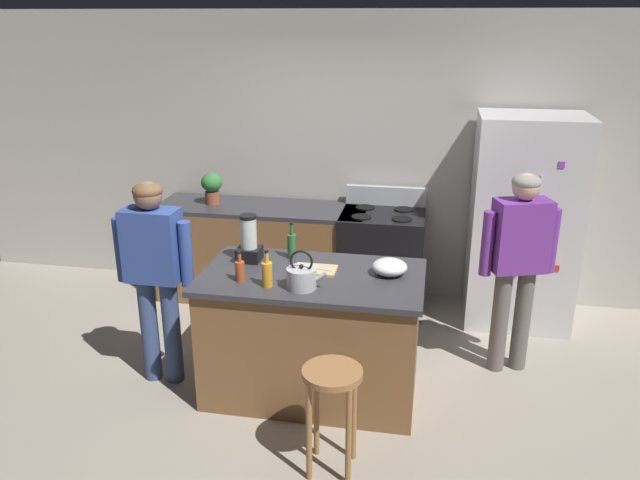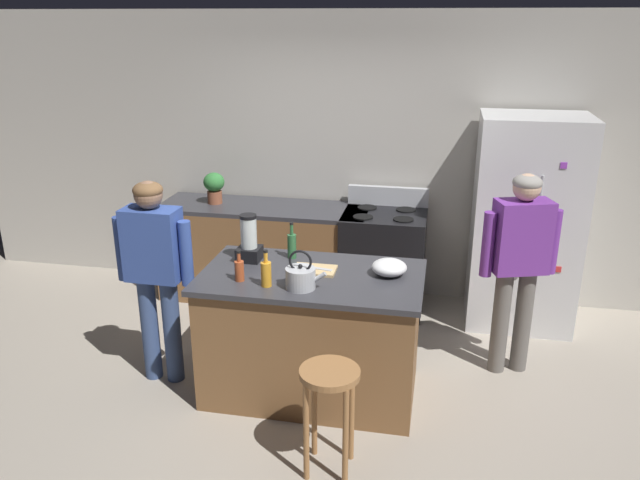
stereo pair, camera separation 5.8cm
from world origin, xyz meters
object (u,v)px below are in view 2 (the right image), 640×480
bar_stool (330,393)px  cutting_board (315,270)px  stove_range (383,260)px  person_by_sink_right (519,256)px  bottle_cooking_sauce (239,270)px  refrigerator (526,223)px  blender_appliance (249,241)px  tea_kettle (301,277)px  person_by_island_left (155,264)px  bottle_olive_oil (292,245)px  kitchen_island (312,334)px  bottle_soda (266,273)px  potted_plant (214,186)px  mixing_bowl (389,267)px  chef_knife (317,268)px

bar_stool → cutting_board: size_ratio=2.31×
stove_range → cutting_board: (-0.35, -1.46, 0.47)m
stove_range → cutting_board: bearing=-103.5°
person_by_sink_right → bottle_cooking_sauce: person_by_sink_right is taller
refrigerator → blender_appliance: bearing=-147.8°
blender_appliance → bottle_cooking_sauce: bearing=-82.7°
tea_kettle → person_by_island_left: bearing=170.5°
bottle_olive_oil → tea_kettle: size_ratio=1.00×
kitchen_island → bottle_olive_oil: size_ratio=5.64×
bar_stool → bottle_soda: bearing=133.3°
bottle_soda → potted_plant: bearing=119.7°
kitchen_island → mixing_bowl: bearing=10.9°
stove_range → bar_stool: (-0.08, -2.34, 0.06)m
potted_plant → bottle_cooking_sauce: potted_plant is taller
chef_knife → mixing_bowl: bearing=15.1°
cutting_board → bottle_olive_oil: bearing=134.4°
person_by_island_left → blender_appliance: size_ratio=4.46×
mixing_bowl → tea_kettle: bearing=-148.2°
tea_kettle → bottle_olive_oil: bearing=109.7°
bottle_olive_oil → refrigerator: bearing=34.0°
stove_range → person_by_island_left: (-1.51, -1.58, 0.47)m
refrigerator → mixing_bowl: 1.75m
kitchen_island → bottle_cooking_sauce: (-0.46, -0.20, 0.54)m
bar_stool → bottle_soda: bottle_soda is taller
refrigerator → bottle_olive_oil: refrigerator is taller
kitchen_island → tea_kettle: tea_kettle is taller
kitchen_island → potted_plant: bearing=129.6°
kitchen_island → mixing_bowl: (0.53, 0.10, 0.52)m
kitchen_island → tea_kettle: size_ratio=5.65×
bottle_cooking_sauce → cutting_board: bearing=29.4°
potted_plant → chef_knife: size_ratio=1.36×
blender_appliance → bottle_cooking_sauce: size_ratio=1.62×
bottle_olive_oil → tea_kettle: (0.19, -0.53, -0.02)m
bottle_soda → refrigerator: bearing=43.5°
refrigerator → mixing_bowl: refrigerator is taller
stove_range → potted_plant: (-1.64, 0.03, 0.63)m
cutting_board → person_by_island_left: bearing=-174.4°
person_by_sink_right → tea_kettle: size_ratio=5.74×
tea_kettle → bar_stool: bearing=-62.4°
refrigerator → tea_kettle: size_ratio=6.78×
tea_kettle → refrigerator: bearing=47.2°
bottle_cooking_sauce → bar_stool: bearing=-40.0°
person_by_sink_right → bar_stool: size_ratio=2.28×
stove_range → bottle_cooking_sauce: size_ratio=5.16×
bar_stool → mixing_bowl: mixing_bowl is taller
bottle_soda → bottle_olive_oil: bearing=85.4°
person_by_sink_right → bottle_soda: (-1.70, -0.85, 0.07)m
kitchen_island → stove_range: size_ratio=1.40×
person_by_island_left → bottle_olive_oil: person_by_island_left is taller
person_by_sink_right → bottle_soda: person_by_sink_right is taller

